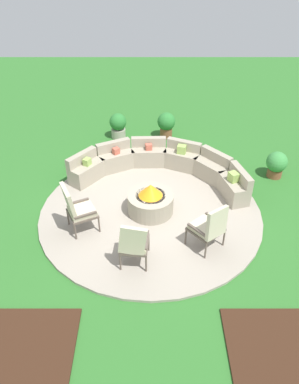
{
  "coord_description": "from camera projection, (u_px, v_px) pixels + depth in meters",
  "views": [
    {
      "loc": [
        -0.02,
        -6.72,
        5.48
      ],
      "look_at": [
        0.0,
        0.2,
        0.45
      ],
      "focal_mm": 35.35,
      "sensor_mm": 36.0,
      "label": 1
    }
  ],
  "objects": [
    {
      "name": "ground_plane",
      "position": [
        150.0,
        213.0,
        8.66
      ],
      "size": [
        24.0,
        24.0,
        0.0
      ],
      "primitive_type": "plane",
      "color": "#2D6B28"
    },
    {
      "name": "patio_circle",
      "position": [
        150.0,
        212.0,
        8.64
      ],
      "size": [
        5.02,
        5.02,
        0.06
      ],
      "primitive_type": "cylinder",
      "color": "#9E9384",
      "rests_on": "ground_plane"
    },
    {
      "name": "mulch_bed_left",
      "position": [
        7.0,
        346.0,
        5.95
      ],
      "size": [
        2.14,
        1.37,
        0.04
      ],
      "primitive_type": "cube",
      "color": "#382114",
      "rests_on": "ground_plane"
    },
    {
      "name": "mulch_bed_right",
      "position": [
        293.0,
        345.0,
        5.96
      ],
      "size": [
        2.14,
        1.37,
        0.04
      ],
      "primitive_type": "cube",
      "color": "#382114",
      "rests_on": "ground_plane"
    },
    {
      "name": "fire_pit",
      "position": [
        150.0,
        201.0,
        8.46
      ],
      "size": [
        1.04,
        1.04,
        0.73
      ],
      "color": "#9E937F",
      "rests_on": "patio_circle"
    },
    {
      "name": "curved_stone_bench",
      "position": [
        161.0,
        165.0,
        9.65
      ],
      "size": [
        4.36,
        2.23,
        0.73
      ],
      "color": "#9E937F",
      "rests_on": "patio_circle"
    },
    {
      "name": "lounge_chair_front_left",
      "position": [
        76.0,
        208.0,
        7.78
      ],
      "size": [
        0.77,
        0.77,
        1.16
      ],
      "rotation": [
        0.0,
        0.0,
        5.17
      ],
      "color": "brown",
      "rests_on": "patio_circle"
    },
    {
      "name": "lounge_chair_front_right",
      "position": [
        133.0,
        242.0,
        7.0
      ],
      "size": [
        0.59,
        0.65,
        1.08
      ],
      "rotation": [
        0.0,
        0.0,
        6.2
      ],
      "color": "brown",
      "rests_on": "patio_circle"
    },
    {
      "name": "lounge_chair_back_left",
      "position": [
        209.0,
        226.0,
        7.37
      ],
      "size": [
        0.82,
        0.84,
        1.06
      ],
      "rotation": [
        0.0,
        0.0,
        7.0
      ],
      "color": "brown",
      "rests_on": "patio_circle"
    },
    {
      "name": "potted_plant_0",
      "position": [
        165.0,
        124.0,
        11.4
      ],
      "size": [
        0.54,
        0.54,
        0.79
      ],
      "color": "brown",
      "rests_on": "ground_plane"
    },
    {
      "name": "potted_plant_1",
      "position": [
        117.0,
        125.0,
        11.39
      ],
      "size": [
        0.51,
        0.51,
        0.78
      ],
      "color": "#A89E8E",
      "rests_on": "ground_plane"
    },
    {
      "name": "potted_plant_2",
      "position": [
        275.0,
        163.0,
        9.68
      ],
      "size": [
        0.54,
        0.54,
        0.7
      ],
      "color": "brown",
      "rests_on": "ground_plane"
    }
  ]
}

